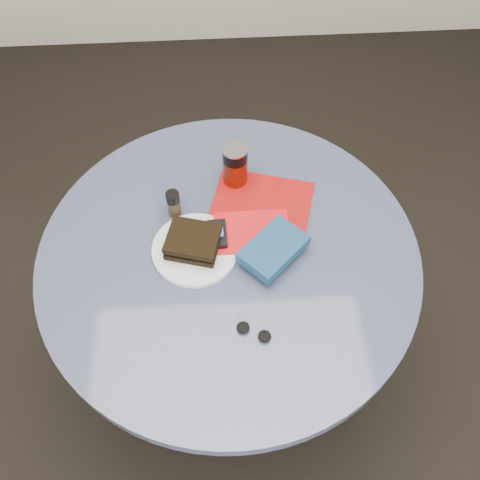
{
  "coord_description": "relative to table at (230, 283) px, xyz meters",
  "views": [
    {
      "loc": [
        -0.02,
        -0.77,
        1.92
      ],
      "look_at": [
        0.03,
        0.0,
        0.8
      ],
      "focal_mm": 40.0,
      "sensor_mm": 36.0,
      "label": 1
    }
  ],
  "objects": [
    {
      "name": "ground",
      "position": [
        0.0,
        0.0,
        -0.59
      ],
      "size": [
        4.0,
        4.0,
        0.0
      ],
      "primitive_type": "plane",
      "color": "black",
      "rests_on": "ground"
    },
    {
      "name": "table",
      "position": [
        0.0,
        0.0,
        0.0
      ],
      "size": [
        1.0,
        1.0,
        0.75
      ],
      "color": "black",
      "rests_on": "ground"
    },
    {
      "name": "plate",
      "position": [
        -0.09,
        0.01,
        0.17
      ],
      "size": [
        0.25,
        0.25,
        0.01
      ],
      "primitive_type": "cylinder",
      "rotation": [
        0.0,
        0.0,
        -0.13
      ],
      "color": "silver",
      "rests_on": "table"
    },
    {
      "name": "sandwich",
      "position": [
        -0.09,
        0.01,
        0.2
      ],
      "size": [
        0.16,
        0.14,
        0.05
      ],
      "color": "black",
      "rests_on": "plate"
    },
    {
      "name": "soda_can",
      "position": [
        0.03,
        0.24,
        0.23
      ],
      "size": [
        0.09,
        0.09,
        0.13
      ],
      "color": "#641205",
      "rests_on": "table"
    },
    {
      "name": "pepper_grinder",
      "position": [
        -0.14,
        0.13,
        0.21
      ],
      "size": [
        0.05,
        0.05,
        0.08
      ],
      "color": "#402D1B",
      "rests_on": "table"
    },
    {
      "name": "magazine",
      "position": [
        0.1,
        0.16,
        0.17
      ],
      "size": [
        0.31,
        0.27,
        0.0
      ],
      "primitive_type": "cube",
      "rotation": [
        0.0,
        0.0,
        -0.28
      ],
      "color": "maroon",
      "rests_on": "table"
    },
    {
      "name": "red_book",
      "position": [
        0.07,
        0.05,
        0.18
      ],
      "size": [
        0.2,
        0.13,
        0.02
      ],
      "primitive_type": "cube",
      "rotation": [
        0.0,
        0.0,
        0.01
      ],
      "color": "red",
      "rests_on": "magazine"
    },
    {
      "name": "novel",
      "position": [
        0.11,
        -0.02,
        0.2
      ],
      "size": [
        0.2,
        0.2,
        0.03
      ],
      "primitive_type": "cube",
      "rotation": [
        0.0,
        0.0,
        0.77
      ],
      "color": "navy",
      "rests_on": "red_book"
    },
    {
      "name": "mp3_player",
      "position": [
        -0.03,
        0.04,
        0.19
      ],
      "size": [
        0.05,
        0.09,
        0.02
      ],
      "color": "black",
      "rests_on": "red_book"
    },
    {
      "name": "headphones",
      "position": [
        0.05,
        -0.24,
        0.17
      ],
      "size": [
        0.09,
        0.07,
        0.02
      ],
      "color": "black",
      "rests_on": "table"
    }
  ]
}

